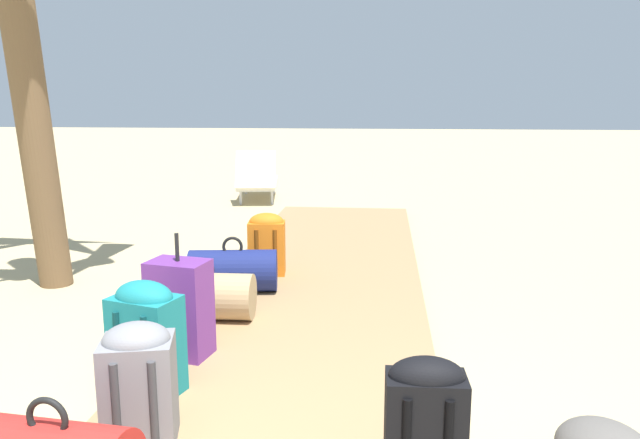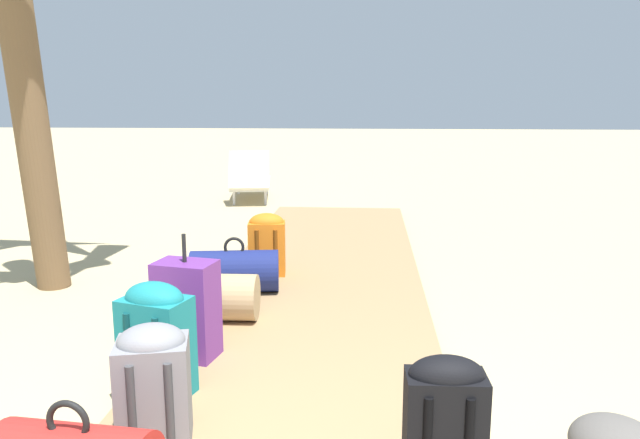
# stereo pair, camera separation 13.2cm
# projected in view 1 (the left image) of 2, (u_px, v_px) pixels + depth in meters

# --- Properties ---
(ground_plane) EXTENTS (60.00, 60.00, 0.00)m
(ground_plane) POSITION_uv_depth(u_px,v_px,m) (307.00, 323.00, 4.40)
(ground_plane) COLOR tan
(boardwalk) EXTENTS (1.72, 7.29, 0.08)m
(boardwalk) POSITION_uv_depth(u_px,v_px,m) (318.00, 288.00, 5.11)
(boardwalk) COLOR #9E7A51
(boardwalk) RESTS_ON ground
(backpack_black) EXTENTS (0.31, 0.21, 0.55)m
(backpack_black) POSITION_uv_depth(u_px,v_px,m) (425.00, 422.00, 2.34)
(backpack_black) COLOR black
(backpack_black) RESTS_ON boardwalk
(suitcase_purple) EXTENTS (0.38, 0.30, 0.75)m
(suitcase_purple) POSITION_uv_depth(u_px,v_px,m) (180.00, 308.00, 3.61)
(suitcase_purple) COLOR #6B2D84
(suitcase_purple) RESTS_ON boardwalk
(duffel_bag_navy) EXTENTS (0.73, 0.43, 0.45)m
(duffel_bag_navy) POSITION_uv_depth(u_px,v_px,m) (233.00, 270.00, 4.86)
(duffel_bag_navy) COLOR navy
(duffel_bag_navy) RESTS_ON boardwalk
(backpack_grey) EXTENTS (0.36, 0.32, 0.56)m
(backpack_grey) POSITION_uv_depth(u_px,v_px,m) (139.00, 380.00, 2.68)
(backpack_grey) COLOR slate
(backpack_grey) RESTS_ON boardwalk
(backpack_orange) EXTENTS (0.34, 0.27, 0.54)m
(backpack_orange) POSITION_uv_depth(u_px,v_px,m) (267.00, 242.00, 5.32)
(backpack_orange) COLOR orange
(backpack_orange) RESTS_ON boardwalk
(duffel_bag_tan) EXTENTS (0.70, 0.34, 0.44)m
(duffel_bag_tan) POSITION_uv_depth(u_px,v_px,m) (204.00, 296.00, 4.25)
(duffel_bag_tan) COLOR tan
(duffel_bag_tan) RESTS_ON boardwalk
(backpack_teal) EXTENTS (0.39, 0.32, 0.61)m
(backpack_teal) POSITION_uv_depth(u_px,v_px,m) (146.00, 335.00, 3.13)
(backpack_teal) COLOR #197A7F
(backpack_teal) RESTS_ON boardwalk
(lounge_chair) EXTENTS (0.81, 1.58, 0.82)m
(lounge_chair) POSITION_uv_depth(u_px,v_px,m) (258.00, 180.00, 9.72)
(lounge_chair) COLOR white
(lounge_chair) RESTS_ON ground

